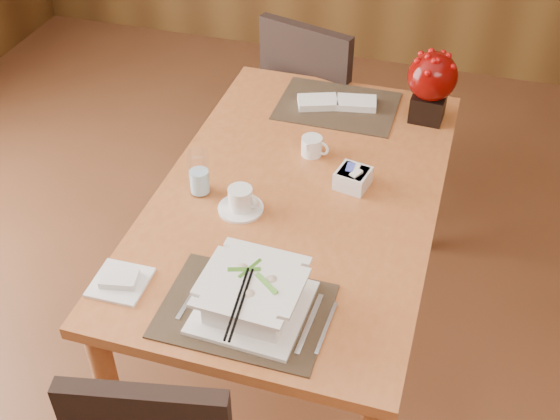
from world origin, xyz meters
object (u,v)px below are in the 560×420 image
(soup_setting, at_px, (252,296))
(sugar_caddy, at_px, (353,178))
(water_glass, at_px, (199,173))
(creamer_jug, at_px, (312,146))
(berry_decor, at_px, (432,83))
(coffee_cup, at_px, (240,201))
(bread_plate, at_px, (120,282))
(dining_table, at_px, (299,213))
(far_chair, at_px, (317,103))

(soup_setting, xyz_separation_m, sugar_caddy, (0.14, 0.62, -0.03))
(water_glass, height_order, creamer_jug, water_glass)
(soup_setting, bearing_deg, creamer_jug, 95.18)
(berry_decor, bearing_deg, sugar_caddy, -110.09)
(coffee_cup, bearing_deg, soup_setting, -66.48)
(coffee_cup, distance_m, sugar_caddy, 0.38)
(coffee_cup, height_order, water_glass, water_glass)
(creamer_jug, bearing_deg, berry_decor, 57.14)
(water_glass, distance_m, berry_decor, 0.93)
(bread_plate, bearing_deg, sugar_caddy, 49.89)
(coffee_cup, relative_size, berry_decor, 0.55)
(sugar_caddy, bearing_deg, creamer_jug, 142.21)
(soup_setting, height_order, bread_plate, soup_setting)
(dining_table, relative_size, soup_setting, 4.96)
(dining_table, bearing_deg, coffee_cup, -136.30)
(soup_setting, bearing_deg, coffee_cup, 116.08)
(sugar_caddy, height_order, berry_decor, berry_decor)
(water_glass, xyz_separation_m, far_chair, (0.14, 1.00, -0.30))
(dining_table, relative_size, creamer_jug, 15.88)
(water_glass, bearing_deg, berry_decor, 45.77)
(soup_setting, height_order, coffee_cup, soup_setting)
(dining_table, xyz_separation_m, coffee_cup, (-0.15, -0.15, 0.13))
(dining_table, bearing_deg, far_chair, 100.32)
(soup_setting, distance_m, far_chair, 1.48)
(creamer_jug, relative_size, berry_decor, 0.35)
(berry_decor, bearing_deg, coffee_cup, -124.66)
(soup_setting, xyz_separation_m, far_chair, (-0.18, 1.44, -0.27))
(berry_decor, distance_m, bread_plate, 1.33)
(coffee_cup, relative_size, water_glass, 0.92)
(water_glass, xyz_separation_m, bread_plate, (-0.06, -0.45, -0.07))
(water_glass, xyz_separation_m, berry_decor, (0.65, 0.67, 0.07))
(berry_decor, xyz_separation_m, far_chair, (-0.50, 0.34, -0.37))
(sugar_caddy, height_order, far_chair, far_chair)
(dining_table, distance_m, far_chair, 0.93)
(bread_plate, height_order, far_chair, far_chair)
(coffee_cup, distance_m, bread_plate, 0.46)
(dining_table, xyz_separation_m, water_glass, (-0.31, -0.10, 0.18))
(water_glass, bearing_deg, sugar_caddy, 20.67)
(far_chair, bearing_deg, soup_setting, 113.55)
(bread_plate, bearing_deg, water_glass, 82.22)
(coffee_cup, relative_size, creamer_jug, 1.55)
(berry_decor, bearing_deg, water_glass, -134.23)
(coffee_cup, bearing_deg, far_chair, 90.67)
(soup_setting, relative_size, berry_decor, 1.13)
(coffee_cup, bearing_deg, water_glass, 163.50)
(dining_table, height_order, far_chair, far_chair)
(coffee_cup, distance_m, water_glass, 0.17)
(sugar_caddy, bearing_deg, soup_setting, -102.87)
(berry_decor, height_order, bread_plate, berry_decor)
(water_glass, relative_size, berry_decor, 0.59)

